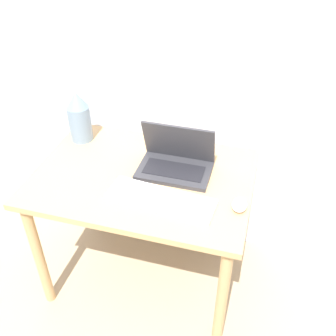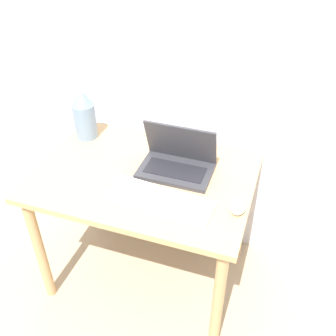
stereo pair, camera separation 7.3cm
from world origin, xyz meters
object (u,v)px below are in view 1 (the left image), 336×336
(mouse, at_px, (239,205))
(keyboard, at_px, (161,199))
(vase, at_px, (79,117))
(laptop, at_px, (176,160))

(mouse, bearing_deg, keyboard, -171.98)
(vase, bearing_deg, laptop, -12.61)
(mouse, relative_size, vase, 0.34)
(keyboard, xyz_separation_m, mouse, (0.33, 0.05, 0.01))
(keyboard, distance_m, vase, 0.66)
(laptop, relative_size, keyboard, 0.71)
(keyboard, height_order, mouse, mouse)
(mouse, bearing_deg, vase, 160.23)
(laptop, xyz_separation_m, mouse, (0.32, -0.19, -0.03))
(vase, bearing_deg, keyboard, -33.62)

